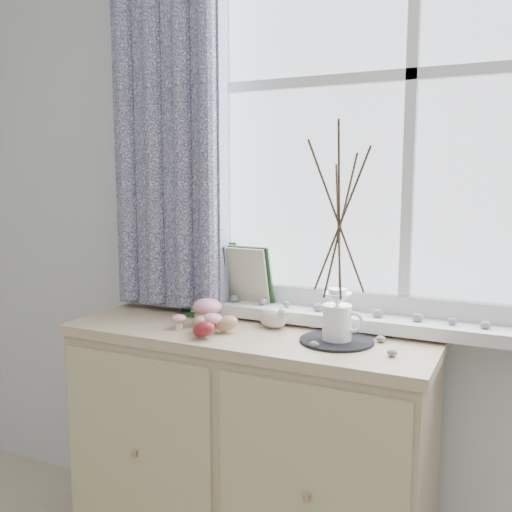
# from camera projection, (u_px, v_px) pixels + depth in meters

# --- Properties ---
(sideboard) EXTENTS (1.20, 0.45, 0.85)m
(sideboard) POSITION_uv_depth(u_px,v_px,m) (248.00, 453.00, 1.90)
(sideboard) COLOR tan
(sideboard) RESTS_ON ground
(botanical_book) EXTENTS (0.40, 0.28, 0.26)m
(botanical_book) POSITION_uv_depth(u_px,v_px,m) (221.00, 280.00, 2.00)
(botanical_book) COLOR #1E3E20
(botanical_book) RESTS_ON sideboard
(toadstool_cluster) EXTENTS (0.18, 0.15, 0.09)m
(toadstool_cluster) POSITION_uv_depth(u_px,v_px,m) (205.00, 311.00, 1.87)
(toadstool_cluster) COLOR white
(toadstool_cluster) RESTS_ON sideboard
(wooden_eggs) EXTENTS (0.17, 0.18, 0.08)m
(wooden_eggs) POSITION_uv_depth(u_px,v_px,m) (209.00, 323.00, 1.81)
(wooden_eggs) COLOR tan
(wooden_eggs) RESTS_ON sideboard
(songbird_figurine) EXTENTS (0.16, 0.10, 0.07)m
(songbird_figurine) POSITION_uv_depth(u_px,v_px,m) (273.00, 317.00, 1.86)
(songbird_figurine) COLOR silver
(songbird_figurine) RESTS_ON sideboard
(crocheted_doily) EXTENTS (0.22, 0.22, 0.01)m
(crocheted_doily) POSITION_uv_depth(u_px,v_px,m) (337.00, 341.00, 1.70)
(crocheted_doily) COLOR black
(crocheted_doily) RESTS_ON sideboard
(twig_pitcher) EXTENTS (0.30, 0.30, 0.65)m
(twig_pitcher) POSITION_uv_depth(u_px,v_px,m) (339.00, 217.00, 1.65)
(twig_pitcher) COLOR white
(twig_pitcher) RESTS_ON crocheted_doily
(sideboard_pebbles) EXTENTS (0.33, 0.23, 0.02)m
(sideboard_pebbles) POSITION_uv_depth(u_px,v_px,m) (347.00, 338.00, 1.71)
(sideboard_pebbles) COLOR gray
(sideboard_pebbles) RESTS_ON sideboard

